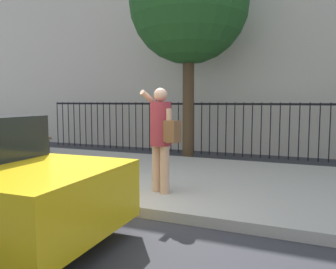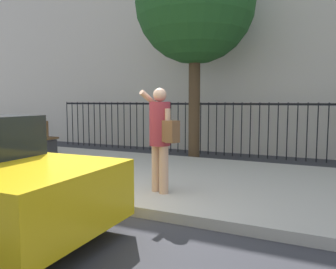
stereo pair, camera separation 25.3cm
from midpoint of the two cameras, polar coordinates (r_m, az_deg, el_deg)
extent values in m
plane|color=#333338|center=(5.30, -9.77, -12.50)|extent=(60.00, 60.00, 0.00)
cube|color=#B2ADA3|center=(7.12, 0.70, -7.10)|extent=(28.00, 4.40, 0.15)
cube|color=beige|center=(13.25, 13.09, 18.27)|extent=(28.00, 4.00, 9.15)
cube|color=black|center=(10.41, 9.49, 5.04)|extent=(12.00, 0.04, 0.06)
cylinder|color=black|center=(13.44, -15.92, 1.81)|extent=(0.03, 0.03, 1.60)
cylinder|color=black|center=(13.27, -15.10, 1.78)|extent=(0.03, 0.03, 1.60)
cylinder|color=black|center=(13.10, -14.25, 1.76)|extent=(0.03, 0.03, 1.60)
cylinder|color=black|center=(12.94, -13.39, 1.73)|extent=(0.03, 0.03, 1.60)
cylinder|color=black|center=(12.78, -12.50, 1.71)|extent=(0.03, 0.03, 1.60)
cylinder|color=black|center=(12.62, -11.60, 1.68)|extent=(0.03, 0.03, 1.60)
cylinder|color=black|center=(12.47, -10.67, 1.65)|extent=(0.03, 0.03, 1.60)
cylinder|color=black|center=(12.32, -9.71, 1.62)|extent=(0.03, 0.03, 1.60)
cylinder|color=black|center=(12.17, -8.74, 1.59)|extent=(0.03, 0.03, 1.60)
cylinder|color=black|center=(12.03, -7.74, 1.55)|extent=(0.03, 0.03, 1.60)
cylinder|color=black|center=(11.89, -6.71, 1.52)|extent=(0.03, 0.03, 1.60)
cylinder|color=black|center=(11.75, -5.66, 1.48)|extent=(0.03, 0.03, 1.60)
cylinder|color=black|center=(11.62, -4.59, 1.44)|extent=(0.03, 0.03, 1.60)
cylinder|color=black|center=(11.49, -3.50, 1.41)|extent=(0.03, 0.03, 1.60)
cylinder|color=black|center=(11.37, -2.38, 1.37)|extent=(0.03, 0.03, 1.60)
cylinder|color=black|center=(11.25, -1.23, 1.32)|extent=(0.03, 0.03, 1.60)
cylinder|color=black|center=(11.14, -0.06, 1.28)|extent=(0.03, 0.03, 1.60)
cylinder|color=black|center=(11.03, 1.13, 1.24)|extent=(0.03, 0.03, 1.60)
cylinder|color=black|center=(10.92, 2.35, 1.19)|extent=(0.03, 0.03, 1.60)
cylinder|color=black|center=(10.82, 3.58, 1.15)|extent=(0.03, 0.03, 1.60)
cylinder|color=black|center=(10.73, 4.84, 1.10)|extent=(0.03, 0.03, 1.60)
cylinder|color=black|center=(10.64, 6.13, 1.05)|extent=(0.03, 0.03, 1.60)
cylinder|color=black|center=(10.56, 7.43, 1.00)|extent=(0.03, 0.03, 1.60)
cylinder|color=black|center=(10.48, 8.75, 0.94)|extent=(0.03, 0.03, 1.60)
cylinder|color=black|center=(10.41, 10.10, 0.89)|extent=(0.03, 0.03, 1.60)
cylinder|color=black|center=(10.34, 11.46, 0.84)|extent=(0.03, 0.03, 1.60)
cylinder|color=black|center=(10.28, 12.83, 0.78)|extent=(0.03, 0.03, 1.60)
cylinder|color=black|center=(10.22, 14.23, 0.72)|extent=(0.03, 0.03, 1.60)
cylinder|color=black|center=(10.17, 15.63, 0.66)|extent=(0.03, 0.03, 1.60)
cylinder|color=black|center=(10.13, 17.05, 0.61)|extent=(0.03, 0.03, 1.60)
cylinder|color=black|center=(10.10, 18.48, 0.55)|extent=(0.03, 0.03, 1.60)
cylinder|color=black|center=(10.07, 19.92, 0.48)|extent=(0.03, 0.03, 1.60)
cylinder|color=black|center=(10.04, 21.37, 0.42)|extent=(0.03, 0.03, 1.60)
cylinder|color=black|center=(10.03, 22.82, 0.36)|extent=(0.03, 0.03, 1.60)
cylinder|color=black|center=(10.02, 24.28, 0.30)|extent=(0.03, 0.03, 1.60)
cylinder|color=black|center=(10.01, 25.74, 0.24)|extent=(0.03, 0.03, 1.60)
cylinder|color=black|center=(4.74, -12.63, -10.72)|extent=(0.65, 0.25, 0.64)
cylinder|color=tan|center=(5.68, -0.70, -5.60)|extent=(0.15, 0.15, 0.77)
cylinder|color=tan|center=(5.53, 0.62, -5.91)|extent=(0.15, 0.15, 0.77)
cylinder|color=#992D38|center=(5.51, -0.05, 1.81)|extent=(0.45, 0.45, 0.71)
sphere|color=tan|center=(5.50, -0.05, 6.62)|extent=(0.22, 0.22, 0.22)
cylinder|color=tan|center=(5.65, -1.35, 5.50)|extent=(0.28, 0.49, 0.38)
cylinder|color=tan|center=(5.36, 1.32, 1.47)|extent=(0.09, 0.09, 0.54)
cube|color=black|center=(5.65, -0.56, 6.39)|extent=(0.07, 0.04, 0.15)
cube|color=brown|center=(5.32, 1.74, 0.53)|extent=(0.32, 0.26, 0.34)
cube|color=brown|center=(10.55, -21.01, -0.42)|extent=(1.60, 0.45, 0.05)
cube|color=brown|center=(10.40, -21.85, 1.01)|extent=(1.60, 0.06, 0.44)
cube|color=#333338|center=(11.10, -23.43, -1.53)|extent=(0.08, 0.41, 0.40)
cube|color=#333338|center=(10.08, -18.24, -2.03)|extent=(0.08, 0.41, 0.40)
cylinder|color=#4C3823|center=(9.52, 5.16, 5.86)|extent=(0.31, 0.31, 3.37)
sphere|color=#235623|center=(9.87, 5.30, 20.95)|extent=(3.22, 3.22, 3.22)
camera|label=1|loc=(0.13, -88.75, 0.12)|focal=36.60mm
camera|label=2|loc=(0.13, 91.25, -0.12)|focal=36.60mm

